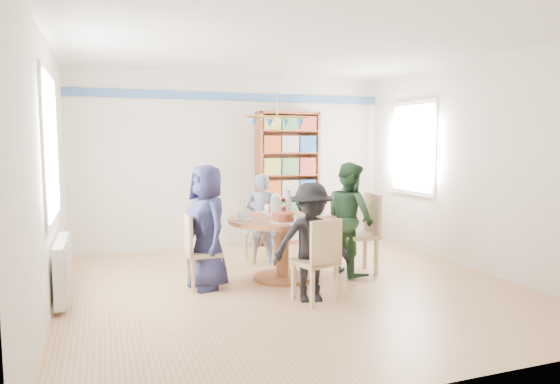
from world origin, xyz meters
name	(u,v)px	position (x,y,z in m)	size (l,w,h in m)	color
ground	(292,287)	(0.00, 0.00, 0.00)	(5.00, 5.00, 0.00)	tan
room_shell	(248,142)	(-0.26, 0.87, 1.65)	(5.00, 5.00, 5.00)	white
radiator	(63,269)	(-2.42, 0.30, 0.35)	(0.12, 1.00, 0.60)	silver
dining_table	(282,234)	(0.01, 0.33, 0.56)	(1.30, 1.30, 0.75)	brown
chair_left	(197,248)	(-1.02, 0.28, 0.47)	(0.38, 0.38, 0.85)	tan
chair_right	(364,229)	(1.08, 0.28, 0.55)	(0.49, 0.49, 1.00)	tan
chair_far	(258,227)	(0.02, 1.36, 0.47)	(0.40, 0.40, 0.86)	tan
chair_near	(320,257)	(0.05, -0.65, 0.48)	(0.47, 0.47, 0.88)	tan
person_left	(207,227)	(-0.91, 0.29, 0.70)	(0.68, 0.44, 1.40)	#1A1C3B
person_right	(350,218)	(0.88, 0.29, 0.70)	(0.68, 0.53, 1.40)	#1B3720
person_far	(261,219)	(0.01, 1.18, 0.61)	(0.45, 0.29, 1.23)	gray
person_near	(311,242)	(0.01, -0.53, 0.62)	(0.80, 0.46, 1.23)	black
bookshelf	(288,179)	(0.83, 2.34, 1.05)	(1.01, 0.30, 2.13)	brown
tableware	(280,212)	(-0.02, 0.35, 0.82)	(1.19, 1.19, 0.31)	white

